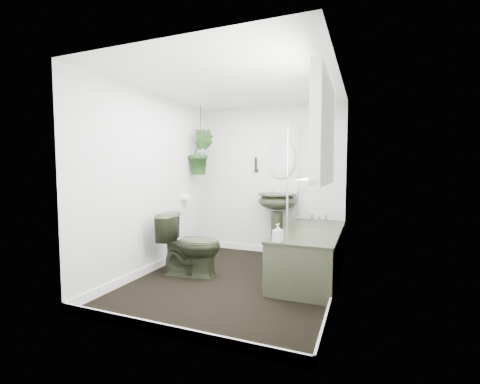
% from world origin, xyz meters
% --- Properties ---
extents(floor, '(2.30, 2.80, 0.02)m').
position_xyz_m(floor, '(0.00, 0.00, -0.01)').
color(floor, black).
rests_on(floor, ground).
extents(ceiling, '(2.30, 2.80, 0.02)m').
position_xyz_m(ceiling, '(0.00, 0.00, 2.31)').
color(ceiling, white).
rests_on(ceiling, ground).
extents(wall_back, '(2.30, 0.02, 2.30)m').
position_xyz_m(wall_back, '(0.00, 1.41, 1.15)').
color(wall_back, white).
rests_on(wall_back, ground).
extents(wall_front, '(2.30, 0.02, 2.30)m').
position_xyz_m(wall_front, '(0.00, -1.41, 1.15)').
color(wall_front, white).
rests_on(wall_front, ground).
extents(wall_left, '(0.02, 2.80, 2.30)m').
position_xyz_m(wall_left, '(-1.16, 0.00, 1.15)').
color(wall_left, white).
rests_on(wall_left, ground).
extents(wall_right, '(0.02, 2.80, 2.30)m').
position_xyz_m(wall_right, '(1.16, 0.00, 1.15)').
color(wall_right, white).
rests_on(wall_right, ground).
extents(skirting, '(2.30, 2.80, 0.10)m').
position_xyz_m(skirting, '(0.00, 0.00, 0.05)').
color(skirting, white).
rests_on(skirting, floor).
extents(bathtub, '(0.72, 1.72, 0.58)m').
position_xyz_m(bathtub, '(0.80, 0.50, 0.29)').
color(bathtub, '#272D1C').
rests_on(bathtub, floor).
extents(bath_screen, '(0.04, 0.72, 1.40)m').
position_xyz_m(bath_screen, '(0.47, 0.99, 1.28)').
color(bath_screen, silver).
rests_on(bath_screen, bathtub).
extents(shower_box, '(0.20, 0.10, 0.35)m').
position_xyz_m(shower_box, '(0.80, 1.34, 1.55)').
color(shower_box, white).
rests_on(shower_box, wall_back).
extents(oval_mirror, '(0.46, 0.03, 0.62)m').
position_xyz_m(oval_mirror, '(0.19, 1.37, 1.50)').
color(oval_mirror, '#C2B596').
rests_on(oval_mirror, wall_back).
extents(wall_sconce, '(0.04, 0.04, 0.22)m').
position_xyz_m(wall_sconce, '(-0.21, 1.36, 1.40)').
color(wall_sconce, black).
rests_on(wall_sconce, wall_back).
extents(toilet_roll_holder, '(0.11, 0.11, 0.11)m').
position_xyz_m(toilet_roll_holder, '(-1.10, 0.70, 0.90)').
color(toilet_roll_holder, white).
rests_on(toilet_roll_holder, wall_left).
extents(window_recess, '(0.08, 1.00, 0.90)m').
position_xyz_m(window_recess, '(1.09, -0.70, 1.65)').
color(window_recess, white).
rests_on(window_recess, wall_right).
extents(window_sill, '(0.18, 1.00, 0.04)m').
position_xyz_m(window_sill, '(1.02, -0.70, 1.23)').
color(window_sill, white).
rests_on(window_sill, wall_right).
extents(window_blinds, '(0.01, 0.86, 0.76)m').
position_xyz_m(window_blinds, '(1.04, -0.70, 1.65)').
color(window_blinds, white).
rests_on(window_blinds, wall_right).
extents(toilet, '(0.83, 0.57, 0.78)m').
position_xyz_m(toilet, '(-0.60, -0.02, 0.39)').
color(toilet, '#272D1C').
rests_on(toilet, floor).
extents(pedestal_sink, '(0.59, 0.51, 0.97)m').
position_xyz_m(pedestal_sink, '(0.19, 1.18, 0.49)').
color(pedestal_sink, '#272D1C').
rests_on(pedestal_sink, floor).
extents(sill_plant, '(0.24, 0.22, 0.22)m').
position_xyz_m(sill_plant, '(1.01, -0.40, 1.36)').
color(sill_plant, black).
rests_on(sill_plant, window_sill).
extents(hanging_plant, '(0.46, 0.42, 0.69)m').
position_xyz_m(hanging_plant, '(-0.97, 0.95, 1.58)').
color(hanging_plant, black).
rests_on(hanging_plant, ceiling).
extents(soap_bottle, '(0.11, 0.11, 0.19)m').
position_xyz_m(soap_bottle, '(0.60, -0.29, 0.67)').
color(soap_bottle, black).
rests_on(soap_bottle, bathtub).
extents(hanging_pot, '(0.16, 0.16, 0.12)m').
position_xyz_m(hanging_pot, '(-0.97, 0.95, 1.87)').
color(hanging_pot, '#4C3328').
rests_on(hanging_pot, ceiling).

